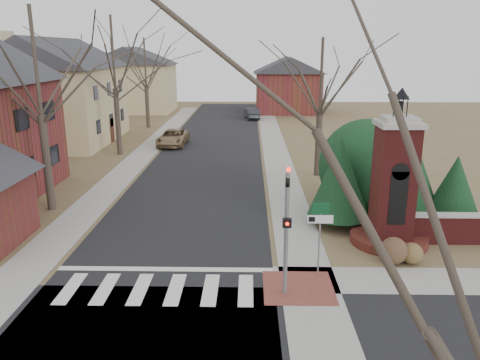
{
  "coord_description": "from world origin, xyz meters",
  "views": [
    {
      "loc": [
        3.09,
        -13.46,
        7.89
      ],
      "look_at": [
        2.7,
        6.0,
        2.44
      ],
      "focal_mm": 35.0,
      "sensor_mm": 36.0,
      "label": 1
    }
  ],
  "objects_px": {
    "sign_post": "(320,225)",
    "distant_car": "(252,113)",
    "traffic_signal_pole": "(287,222)",
    "brick_gate_monument": "(393,194)",
    "pickup_truck": "(173,138)"
  },
  "relations": [
    {
      "from": "sign_post",
      "to": "distant_car",
      "type": "distance_m",
      "value": 39.51
    },
    {
      "from": "traffic_signal_pole",
      "to": "sign_post",
      "type": "distance_m",
      "value": 2.02
    },
    {
      "from": "traffic_signal_pole",
      "to": "brick_gate_monument",
      "type": "xyz_separation_m",
      "value": [
        4.7,
        4.42,
        -0.42
      ]
    },
    {
      "from": "brick_gate_monument",
      "to": "pickup_truck",
      "type": "bearing_deg",
      "value": 121.12
    },
    {
      "from": "traffic_signal_pole",
      "to": "distant_car",
      "type": "relative_size",
      "value": 1.16
    },
    {
      "from": "pickup_truck",
      "to": "distant_car",
      "type": "bearing_deg",
      "value": 68.67
    },
    {
      "from": "brick_gate_monument",
      "to": "pickup_truck",
      "type": "height_order",
      "value": "brick_gate_monument"
    },
    {
      "from": "traffic_signal_pole",
      "to": "pickup_truck",
      "type": "distance_m",
      "value": 26.19
    },
    {
      "from": "sign_post",
      "to": "distant_car",
      "type": "relative_size",
      "value": 0.71
    },
    {
      "from": "traffic_signal_pole",
      "to": "sign_post",
      "type": "bearing_deg",
      "value": 47.57
    },
    {
      "from": "pickup_truck",
      "to": "distant_car",
      "type": "height_order",
      "value": "pickup_truck"
    },
    {
      "from": "sign_post",
      "to": "brick_gate_monument",
      "type": "xyz_separation_m",
      "value": [
        3.41,
        3.01,
        0.22
      ]
    },
    {
      "from": "distant_car",
      "to": "sign_post",
      "type": "bearing_deg",
      "value": 84.07
    },
    {
      "from": "brick_gate_monument",
      "to": "pickup_truck",
      "type": "xyz_separation_m",
      "value": [
        -12.4,
        20.54,
        -1.5
      ]
    },
    {
      "from": "sign_post",
      "to": "distant_car",
      "type": "height_order",
      "value": "sign_post"
    }
  ]
}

